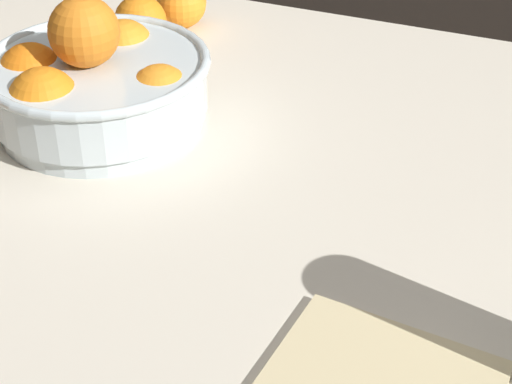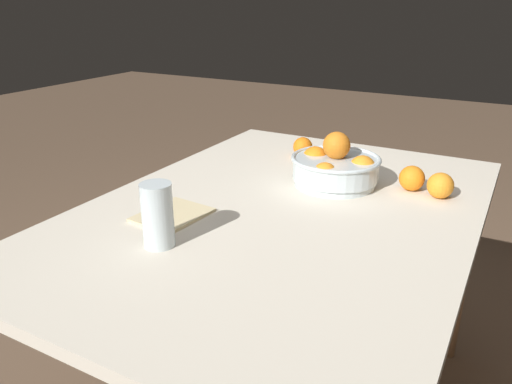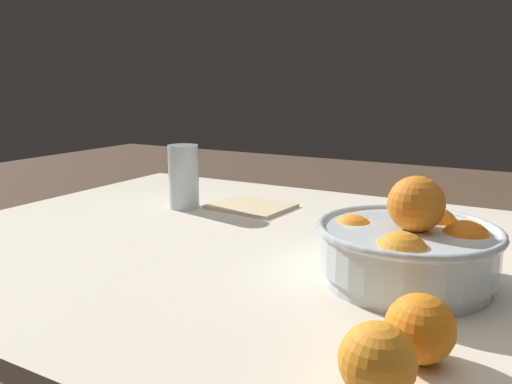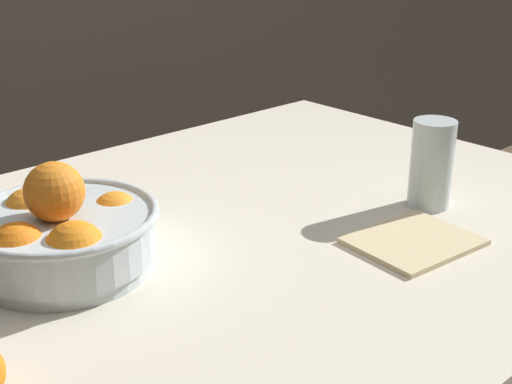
{
  "view_description": "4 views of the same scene",
  "coord_description": "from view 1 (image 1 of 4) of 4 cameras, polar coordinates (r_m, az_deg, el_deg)",
  "views": [
    {
      "loc": [
        0.28,
        -0.69,
        1.28
      ],
      "look_at": [
        0.03,
        -0.08,
        0.83
      ],
      "focal_mm": 60.0,
      "sensor_mm": 36.0,
      "label": 1
    },
    {
      "loc": [
        1.11,
        0.53,
        1.3
      ],
      "look_at": [
        0.09,
        -0.03,
        0.84
      ],
      "focal_mm": 35.0,
      "sensor_mm": 36.0,
      "label": 2
    },
    {
      "loc": [
        -0.37,
        0.77,
        1.05
      ],
      "look_at": [
        0.08,
        -0.04,
        0.85
      ],
      "focal_mm": 35.0,
      "sensor_mm": 36.0,
      "label": 3
    },
    {
      "loc": [
        -0.63,
        -0.77,
        1.24
      ],
      "look_at": [
        0.05,
        -0.02,
        0.83
      ],
      "focal_mm": 50.0,
      "sensor_mm": 36.0,
      "label": 4
    }
  ],
  "objects": [
    {
      "name": "dining_table",
      "position": [
        0.95,
        0.31,
        -3.75
      ],
      "size": [
        1.38,
        0.97,
        0.77
      ],
      "color": "beige",
      "rests_on": "ground_plane"
    },
    {
      "name": "fruit_bowl",
      "position": [
        1.02,
        -10.69,
        7.13
      ],
      "size": [
        0.26,
        0.26,
        0.16
      ],
      "color": "silver",
      "rests_on": "dining_table"
    },
    {
      "name": "orange_loose_front",
      "position": [
        1.27,
        -5.0,
        12.45
      ],
      "size": [
        0.07,
        0.07,
        0.07
      ],
      "primitive_type": "sphere",
      "color": "orange",
      "rests_on": "dining_table"
    },
    {
      "name": "orange_loose_aside",
      "position": [
        1.22,
        -7.72,
        11.19
      ],
      "size": [
        0.07,
        0.07,
        0.07
      ],
      "primitive_type": "sphere",
      "color": "orange",
      "rests_on": "dining_table"
    }
  ]
}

